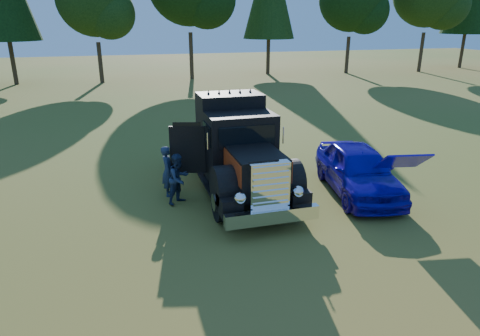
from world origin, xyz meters
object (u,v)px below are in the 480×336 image
at_px(diamond_t_truck, 237,152).
at_px(hotrod_coupe, 358,169).
at_px(spectator_near, 168,171).
at_px(spectator_far, 179,179).

height_order(diamond_t_truck, hotrod_coupe, diamond_t_truck).
height_order(diamond_t_truck, spectator_near, diamond_t_truck).
relative_size(hotrod_coupe, spectator_far, 3.09).
xyz_separation_m(diamond_t_truck, spectator_far, (-1.96, -0.57, -0.51)).
height_order(hotrod_coupe, spectator_far, hotrod_coupe).
bearing_deg(spectator_far, spectator_near, 70.96).
relative_size(diamond_t_truck, hotrod_coupe, 1.50).
xyz_separation_m(diamond_t_truck, spectator_near, (-2.19, 0.13, -0.48)).
bearing_deg(diamond_t_truck, spectator_near, 176.56).
bearing_deg(diamond_t_truck, spectator_far, -163.89).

